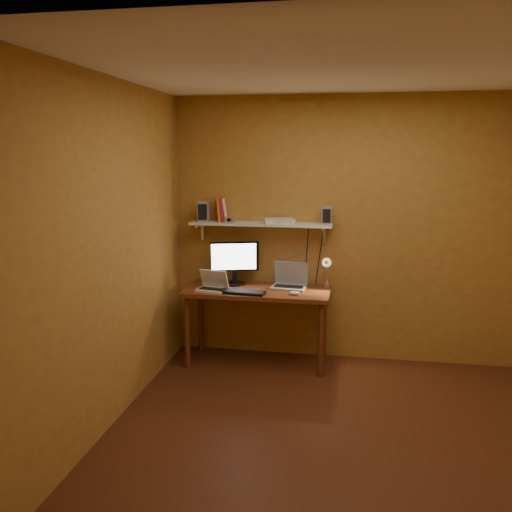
% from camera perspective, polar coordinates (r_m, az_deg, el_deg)
% --- Properties ---
extents(room, '(3.44, 3.24, 2.64)m').
position_cam_1_polar(room, '(3.80, 9.04, -0.66)').
color(room, '#4E2214').
rests_on(room, ground).
extents(desk, '(1.40, 0.60, 0.75)m').
position_cam_1_polar(desk, '(5.27, 0.12, -4.41)').
color(desk, maroon).
rests_on(desk, ground).
extents(wall_shelf, '(1.40, 0.25, 0.21)m').
position_cam_1_polar(wall_shelf, '(5.32, 0.48, 3.36)').
color(wall_shelf, silver).
rests_on(wall_shelf, room).
extents(monitor, '(0.47, 0.25, 0.43)m').
position_cam_1_polar(monitor, '(5.38, -2.27, -0.49)').
color(monitor, black).
rests_on(monitor, desk).
extents(laptop, '(0.35, 0.27, 0.25)m').
position_cam_1_polar(laptop, '(5.31, 3.58, -2.62)').
color(laptop, gray).
rests_on(laptop, desk).
extents(netbook, '(0.30, 0.24, 0.20)m').
position_cam_1_polar(netbook, '(5.21, -4.56, -3.04)').
color(netbook, silver).
rests_on(netbook, desk).
extents(keyboard, '(0.44, 0.19, 0.02)m').
position_cam_1_polar(keyboard, '(5.09, -1.47, -3.83)').
color(keyboard, black).
rests_on(keyboard, desk).
extents(mouse, '(0.11, 0.08, 0.03)m').
position_cam_1_polar(mouse, '(5.05, 4.08, -3.90)').
color(mouse, silver).
rests_on(mouse, desk).
extents(desk_lamp, '(0.09, 0.23, 0.38)m').
position_cam_1_polar(desk_lamp, '(5.25, 7.47, -1.25)').
color(desk_lamp, silver).
rests_on(desk_lamp, desk).
extents(speaker_left, '(0.12, 0.12, 0.20)m').
position_cam_1_polar(speaker_left, '(5.42, -5.53, 4.69)').
color(speaker_left, gray).
rests_on(speaker_left, wall_shelf).
extents(speaker_right, '(0.10, 0.10, 0.17)m').
position_cam_1_polar(speaker_right, '(5.25, 7.42, 4.27)').
color(speaker_right, gray).
rests_on(speaker_right, wall_shelf).
extents(books, '(0.15, 0.17, 0.23)m').
position_cam_1_polar(books, '(5.41, -3.63, 4.86)').
color(books, orange).
rests_on(books, wall_shelf).
extents(shelf_camera, '(0.10, 0.06, 0.06)m').
position_cam_1_polar(shelf_camera, '(5.31, -2.78, 3.83)').
color(shelf_camera, silver).
rests_on(shelf_camera, wall_shelf).
extents(router, '(0.33, 0.27, 0.05)m').
position_cam_1_polar(router, '(5.27, 2.44, 3.72)').
color(router, silver).
rests_on(router, wall_shelf).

